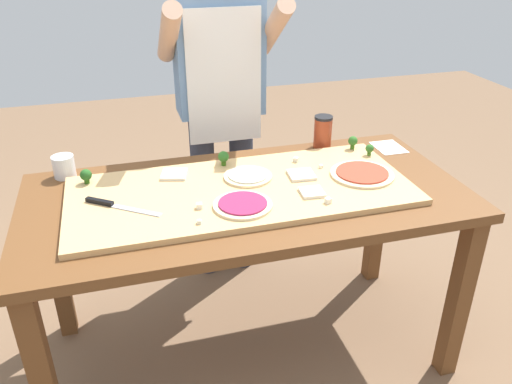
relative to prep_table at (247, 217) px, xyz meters
The scene contains 23 objects.
ground_plane 0.69m from the prep_table, ahead, with size 8.00×8.00×0.00m, color brown.
prep_table is the anchor object (origin of this frame).
cutting_board 0.12m from the prep_table, behind, with size 1.29×0.56×0.02m, color tan.
chefs_knife 0.51m from the prep_table, behind, with size 0.26×0.20×0.02m.
pizza_whole_cheese_artichoke 0.16m from the prep_table, 72.26° to the left, with size 0.19×0.19×0.02m.
pizza_whole_tomato_red 0.49m from the prep_table, ahead, with size 0.25×0.25×0.02m.
pizza_whole_beet_magenta 0.20m from the prep_table, 110.81° to the right, with size 0.21×0.21×0.02m.
pizza_slice_near_right 0.27m from the prep_table, ahead, with size 0.10×0.10×0.01m, color silver.
pizza_slice_near_left 0.28m from the prep_table, 27.89° to the right, with size 0.08×0.08×0.01m, color silver.
pizza_slice_far_right 0.34m from the prep_table, 144.81° to the left, with size 0.10×0.10×0.01m, color silver.
broccoli_floret_back_mid 0.28m from the prep_table, 100.29° to the left, with size 0.05×0.05×0.06m.
broccoli_floret_center_right 0.63m from the prep_table, 14.45° to the left, with size 0.04×0.04×0.05m.
broccoli_floret_front_right 0.64m from the prep_table, 160.79° to the left, with size 0.04×0.04×0.06m.
broccoli_floret_front_left 0.62m from the prep_table, 23.25° to the left, with size 0.04×0.04×0.06m.
cheese_crumble_a 0.27m from the prep_table, 151.32° to the right, with size 0.02×0.02×0.02m, color white.
cheese_crumble_b 0.34m from the prep_table, 136.08° to the right, with size 0.01×0.01×0.01m, color silver.
cheese_crumble_c 0.37m from the prep_table, 14.44° to the left, with size 0.01×0.01×0.01m, color white.
cheese_crumble_d 0.35m from the prep_table, 38.70° to the right, with size 0.02×0.02×0.02m, color white.
cheese_crumble_e 0.34m from the prep_table, 33.66° to the left, with size 0.02×0.02×0.02m, color silver.
flour_cup 0.76m from the prep_table, 153.38° to the left, with size 0.09×0.09×0.09m.
sauce_jar 0.59m from the prep_table, 37.42° to the left, with size 0.08×0.08×0.15m.
recipe_note 0.79m from the prep_table, 18.82° to the left, with size 0.12×0.16×0.00m, color white.
cook_center 0.72m from the prep_table, 86.06° to the left, with size 0.54×0.39×1.67m.
Camera 1 is at (-0.44, -1.68, 1.71)m, focal length 36.22 mm.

